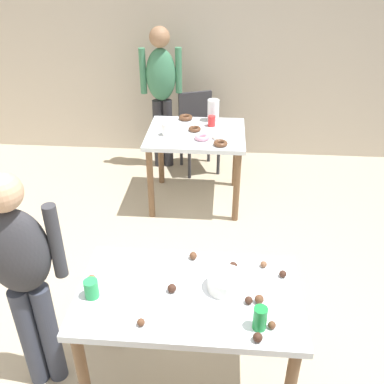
{
  "coord_description": "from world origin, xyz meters",
  "views": [
    {
      "loc": [
        0.19,
        -1.8,
        2.33
      ],
      "look_at": [
        -0.0,
        0.61,
        0.9
      ],
      "focal_mm": 40.15,
      "sensor_mm": 36.0,
      "label": 1
    }
  ],
  "objects_px": {
    "person_adult_far": "(161,87)",
    "mixing_bowl": "(226,282)",
    "pitcher_far": "(213,110)",
    "dining_table_far": "(196,143)",
    "chair_far_table": "(198,127)",
    "person_girl_near": "(23,272)",
    "dining_table_near": "(189,308)",
    "soda_can": "(260,318)"
  },
  "relations": [
    {
      "from": "dining_table_far",
      "to": "soda_can",
      "type": "distance_m",
      "value": 2.39
    },
    {
      "from": "person_girl_near",
      "to": "pitcher_far",
      "type": "relative_size",
      "value": 6.62
    },
    {
      "from": "person_adult_far",
      "to": "person_girl_near",
      "type": "bearing_deg",
      "value": -96.17
    },
    {
      "from": "dining_table_near",
      "to": "pitcher_far",
      "type": "height_order",
      "value": "pitcher_far"
    },
    {
      "from": "dining_table_far",
      "to": "person_girl_near",
      "type": "relative_size",
      "value": 0.65
    },
    {
      "from": "dining_table_near",
      "to": "mixing_bowl",
      "type": "xyz_separation_m",
      "value": [
        0.19,
        0.05,
        0.15
      ]
    },
    {
      "from": "person_girl_near",
      "to": "soda_can",
      "type": "distance_m",
      "value": 1.23
    },
    {
      "from": "chair_far_table",
      "to": "person_girl_near",
      "type": "distance_m",
      "value": 3.0
    },
    {
      "from": "chair_far_table",
      "to": "person_girl_near",
      "type": "height_order",
      "value": "person_girl_near"
    },
    {
      "from": "dining_table_near",
      "to": "chair_far_table",
      "type": "distance_m",
      "value": 2.89
    },
    {
      "from": "person_adult_far",
      "to": "mixing_bowl",
      "type": "distance_m",
      "value": 2.95
    },
    {
      "from": "dining_table_far",
      "to": "mixing_bowl",
      "type": "xyz_separation_m",
      "value": [
        0.31,
        -2.09,
        0.16
      ]
    },
    {
      "from": "soda_can",
      "to": "mixing_bowl",
      "type": "bearing_deg",
      "value": 122.24
    },
    {
      "from": "dining_table_far",
      "to": "person_adult_far",
      "type": "xyz_separation_m",
      "value": [
        -0.43,
        0.76,
        0.31
      ]
    },
    {
      "from": "dining_table_far",
      "to": "person_girl_near",
      "type": "height_order",
      "value": "person_girl_near"
    },
    {
      "from": "pitcher_far",
      "to": "dining_table_near",
      "type": "bearing_deg",
      "value": -90.76
    },
    {
      "from": "chair_far_table",
      "to": "person_adult_far",
      "type": "bearing_deg",
      "value": 178.27
    },
    {
      "from": "dining_table_far",
      "to": "mixing_bowl",
      "type": "height_order",
      "value": "mixing_bowl"
    },
    {
      "from": "mixing_bowl",
      "to": "soda_can",
      "type": "relative_size",
      "value": 1.59
    },
    {
      "from": "chair_far_table",
      "to": "pitcher_far",
      "type": "relative_size",
      "value": 4.06
    },
    {
      "from": "mixing_bowl",
      "to": "person_girl_near",
      "type": "bearing_deg",
      "value": -176.6
    },
    {
      "from": "dining_table_far",
      "to": "person_adult_far",
      "type": "height_order",
      "value": "person_adult_far"
    },
    {
      "from": "person_adult_far",
      "to": "pitcher_far",
      "type": "bearing_deg",
      "value": -37.68
    },
    {
      "from": "dining_table_near",
      "to": "person_girl_near",
      "type": "distance_m",
      "value": 0.89
    },
    {
      "from": "pitcher_far",
      "to": "dining_table_far",
      "type": "bearing_deg",
      "value": -115.67
    },
    {
      "from": "dining_table_near",
      "to": "person_girl_near",
      "type": "bearing_deg",
      "value": -179.09
    },
    {
      "from": "soda_can",
      "to": "pitcher_far",
      "type": "xyz_separation_m",
      "value": [
        -0.32,
        2.65,
        0.05
      ]
    },
    {
      "from": "chair_far_table",
      "to": "person_girl_near",
      "type": "bearing_deg",
      "value": -103.82
    },
    {
      "from": "person_girl_near",
      "to": "pitcher_far",
      "type": "height_order",
      "value": "person_girl_near"
    },
    {
      "from": "dining_table_near",
      "to": "dining_table_far",
      "type": "xyz_separation_m",
      "value": [
        -0.12,
        2.14,
        -0.0
      ]
    },
    {
      "from": "person_girl_near",
      "to": "mixing_bowl",
      "type": "xyz_separation_m",
      "value": [
        1.05,
        0.06,
        -0.05
      ]
    },
    {
      "from": "chair_far_table",
      "to": "soda_can",
      "type": "relative_size",
      "value": 7.13
    },
    {
      "from": "dining_table_near",
      "to": "person_adult_far",
      "type": "distance_m",
      "value": 2.96
    },
    {
      "from": "soda_can",
      "to": "chair_far_table",
      "type": "bearing_deg",
      "value": 99.19
    },
    {
      "from": "person_adult_far",
      "to": "mixing_bowl",
      "type": "relative_size",
      "value": 8.11
    },
    {
      "from": "dining_table_near",
      "to": "person_girl_near",
      "type": "relative_size",
      "value": 0.82
    },
    {
      "from": "chair_far_table",
      "to": "person_adult_far",
      "type": "distance_m",
      "value": 0.6
    },
    {
      "from": "person_girl_near",
      "to": "dining_table_far",
      "type": "bearing_deg",
      "value": 70.84
    },
    {
      "from": "dining_table_far",
      "to": "mixing_bowl",
      "type": "distance_m",
      "value": 2.12
    },
    {
      "from": "person_adult_far",
      "to": "soda_can",
      "type": "bearing_deg",
      "value": -73.84
    },
    {
      "from": "person_adult_far",
      "to": "pitcher_far",
      "type": "relative_size",
      "value": 7.32
    },
    {
      "from": "dining_table_near",
      "to": "mixing_bowl",
      "type": "height_order",
      "value": "mixing_bowl"
    }
  ]
}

